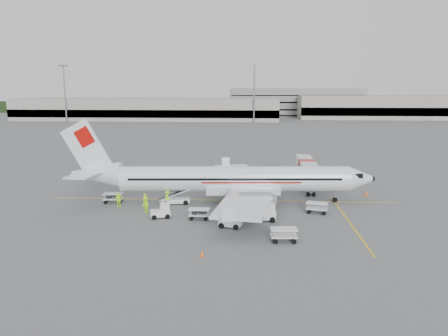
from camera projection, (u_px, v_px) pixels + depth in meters
The scene contains 26 objects.
ground at pixel (223, 200), 55.42m from camera, with size 360.00×360.00×0.00m, color #56595B.
stripe_lead at pixel (223, 200), 55.42m from camera, with size 44.00×0.20×0.01m, color yellow.
stripe_cross at pixel (349, 221), 46.78m from camera, with size 0.20×20.00×0.01m, color yellow.
terminal_west at pixel (147, 109), 184.36m from camera, with size 110.00×22.00×9.00m, color gray, non-canonical shape.
terminal_east at pixel (401, 107), 192.74m from camera, with size 90.00×26.00×10.00m, color gray, non-canonical shape.
parking_garage at pixel (295, 101), 209.63m from camera, with size 62.00×24.00×14.00m, color slate, non-canonical shape.
treeline at pixel (243, 108), 226.51m from camera, with size 300.00×3.00×6.00m, color black, non-canonical shape.
mast_west at pixel (65, 94), 173.07m from camera, with size 3.20×1.20×22.00m, color slate, non-canonical shape.
mast_center at pixel (254, 94), 168.82m from camera, with size 3.20×1.20×22.00m, color slate, non-canonical shape.
aircraft at pixel (235, 162), 53.51m from camera, with size 37.07×29.05×10.22m, color white, non-canonical shape.
jet_bridge at pixel (306, 174), 62.29m from camera, with size 2.80×14.95×3.92m, color silver, non-canonical shape.
belt_loader at pixel (176, 194), 53.56m from camera, with size 4.52×1.70×2.45m, color silver, non-canonical shape.
tug_fore at pixel (265, 212), 46.96m from camera, with size 2.41×1.38×1.86m, color silver, non-canonical shape.
tug_mid at pixel (230, 219), 44.74m from camera, with size 2.28×1.31×1.76m, color silver, non-canonical shape.
tug_aft at pixel (160, 211), 47.95m from camera, with size 2.13×1.22×1.65m, color silver, non-canonical shape.
cart_loaded_a at pixel (199, 214), 47.49m from camera, with size 2.25×1.33×1.18m, color silver, non-canonical shape.
cart_loaded_b at pixel (113, 198), 54.11m from camera, with size 2.36×1.40×1.23m, color silver, non-canonical shape.
cart_empty_a at pixel (284, 235), 40.63m from camera, with size 2.46×1.45×1.28m, color silver, non-canonical shape.
cart_empty_b at pixel (317, 208), 49.73m from camera, with size 2.37×1.40×1.24m, color silver, non-canonical shape.
cone_nose at pixel (366, 193), 57.73m from camera, with size 0.43×0.43×0.71m, color #FF5C0B.
cone_port at pixel (214, 175), 69.60m from camera, with size 0.41×0.41×0.67m, color #FF5C0B.
cone_stbd at pixel (202, 253), 37.22m from camera, with size 0.35×0.35×0.58m, color #FF5C0B.
crew_a at pixel (145, 201), 51.54m from camera, with size 0.67×0.44×1.83m, color #B2F018.
crew_b at pixel (145, 206), 49.51m from camera, with size 0.91×0.71×1.88m, color #B2F018.
crew_c at pixel (167, 198), 53.11m from camera, with size 1.16×0.67×1.79m, color #B2F018.
crew_d at pixel (119, 200), 52.05m from camera, with size 1.08×0.45×1.84m, color #B2F018.
Camera 1 is at (3.21, -53.59, 14.37)m, focal length 35.00 mm.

